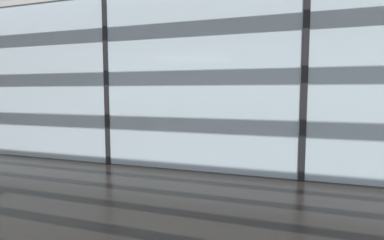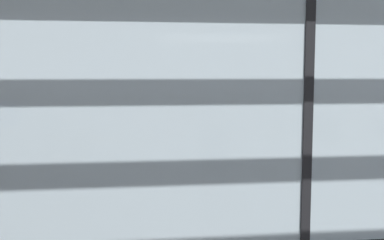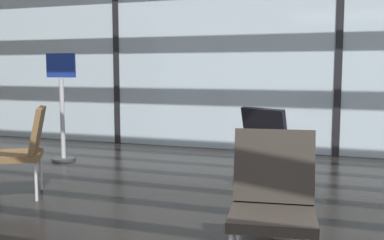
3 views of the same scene
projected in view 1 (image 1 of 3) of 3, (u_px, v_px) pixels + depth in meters
glass_curtain_wall at (108, 81)px, 5.74m from camera, size 14.00×0.08×3.14m
window_mullion_1 at (108, 81)px, 5.74m from camera, size 0.10×0.12×3.14m
window_mullion_2 at (304, 79)px, 4.63m from camera, size 0.10×0.12×3.14m
parked_airplane at (209, 70)px, 10.39m from camera, size 11.05×4.22×4.22m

